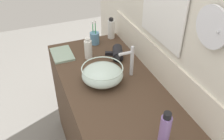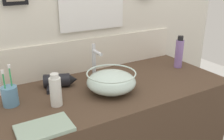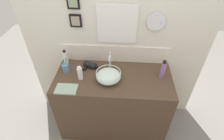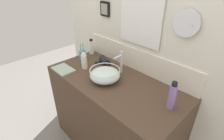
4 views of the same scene
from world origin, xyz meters
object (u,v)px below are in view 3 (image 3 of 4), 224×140
object	(u,v)px
faucet	(110,60)
soap_dispenser	(65,57)
spray_bottle	(163,70)
hand_towel	(66,89)
glass_bowl_sink	(108,76)
toothbrush_cup	(66,68)
hair_drier	(91,65)
shampoo_bottle	(80,73)

from	to	relation	value
faucet	soap_dispenser	xyz separation A→B (m)	(-0.54, 0.08, -0.04)
spray_bottle	hand_towel	world-z (taller)	spray_bottle
soap_dispenser	hand_towel	bearing A→B (deg)	-74.66
spray_bottle	faucet	bearing A→B (deg)	170.42
glass_bowl_sink	toothbrush_cup	size ratio (longest dim) A/B	1.30
hair_drier	toothbrush_cup	distance (m)	0.29
glass_bowl_sink	faucet	distance (m)	0.21
glass_bowl_sink	faucet	xyz separation A→B (m)	(0.00, 0.20, 0.07)
hair_drier	spray_bottle	bearing A→B (deg)	-7.16
glass_bowl_sink	toothbrush_cup	world-z (taller)	toothbrush_cup
toothbrush_cup	soap_dispenser	size ratio (longest dim) A/B	1.16
toothbrush_cup	hand_towel	bearing A→B (deg)	-74.60
glass_bowl_sink	shampoo_bottle	distance (m)	0.31
shampoo_bottle	spray_bottle	bearing A→B (deg)	6.07
faucet	hair_drier	world-z (taller)	faucet
spray_bottle	hand_towel	xyz separation A→B (m)	(-1.01, -0.27, -0.09)
soap_dispenser	shampoo_bottle	size ratio (longest dim) A/B	1.08
soap_dispenser	toothbrush_cup	bearing A→B (deg)	-74.77
shampoo_bottle	spray_bottle	distance (m)	0.90
toothbrush_cup	spray_bottle	bearing A→B (deg)	-0.94
faucet	toothbrush_cup	distance (m)	0.51
hair_drier	spray_bottle	distance (m)	0.82
faucet	toothbrush_cup	xyz separation A→B (m)	(-0.50, -0.08, -0.07)
hair_drier	soap_dispenser	xyz separation A→B (m)	(-0.32, 0.08, 0.05)
hair_drier	hand_towel	size ratio (longest dim) A/B	0.90
hand_towel	shampoo_bottle	bearing A→B (deg)	57.38
shampoo_bottle	hand_towel	distance (m)	0.22
hand_towel	soap_dispenser	bearing A→B (deg)	105.34
faucet	shampoo_bottle	bearing A→B (deg)	-147.81
faucet	soap_dispenser	distance (m)	0.55
glass_bowl_sink	hair_drier	bearing A→B (deg)	138.52
soap_dispenser	shampoo_bottle	xyz separation A→B (m)	(0.24, -0.27, -0.01)
toothbrush_cup	shampoo_bottle	bearing A→B (deg)	-30.37
glass_bowl_sink	hand_towel	distance (m)	0.46
toothbrush_cup	hand_towel	size ratio (longest dim) A/B	0.92
hair_drier	shampoo_bottle	bearing A→B (deg)	-113.08
spray_bottle	hand_towel	bearing A→B (deg)	-164.92
glass_bowl_sink	hand_towel	bearing A→B (deg)	-157.43
glass_bowl_sink	hair_drier	size ratio (longest dim) A/B	1.33
soap_dispenser	shampoo_bottle	distance (m)	0.36
toothbrush_cup	shampoo_bottle	xyz separation A→B (m)	(0.19, -0.11, 0.03)
glass_bowl_sink	toothbrush_cup	bearing A→B (deg)	167.16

